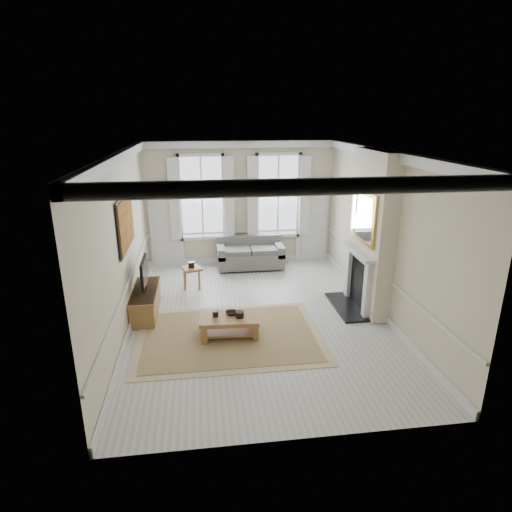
{
  "coord_description": "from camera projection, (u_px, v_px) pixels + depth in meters",
  "views": [
    {
      "loc": [
        -1.12,
        -8.05,
        4.05
      ],
      "look_at": [
        0.0,
        0.31,
        1.25
      ],
      "focal_mm": 30.0,
      "sensor_mm": 36.0,
      "label": 1
    }
  ],
  "objects": [
    {
      "name": "left_wall",
      "position": [
        123.0,
        244.0,
        8.13
      ],
      "size": [
        0.0,
        7.2,
        7.2
      ],
      "primitive_type": "plane",
      "rotation": [
        1.57,
        0.0,
        1.57
      ],
      "color": "beige",
      "rests_on": "floor"
    },
    {
      "name": "sofa",
      "position": [
        250.0,
        255.0,
        11.83
      ],
      "size": [
        1.81,
        0.88,
        0.85
      ],
      "color": "slate",
      "rests_on": "floor"
    },
    {
      "name": "mirror",
      "position": [
        363.0,
        216.0,
        8.81
      ],
      "size": [
        0.06,
        1.26,
        1.06
      ],
      "primitive_type": "cube",
      "color": "#BF8834",
      "rests_on": "chimney_breast"
    },
    {
      "name": "window_right",
      "position": [
        278.0,
        196.0,
        11.86
      ],
      "size": [
        1.26,
        0.2,
        2.2
      ],
      "primitive_type": null,
      "color": "#B2BCC6",
      "rests_on": "back_wall"
    },
    {
      "name": "coffee_table",
      "position": [
        229.0,
        320.0,
        8.1
      ],
      "size": [
        1.14,
        0.71,
        0.42
      ],
      "rotation": [
        0.0,
        0.0,
        -0.06
      ],
      "color": "brown",
      "rests_on": "rug"
    },
    {
      "name": "ceramic_pot_a",
      "position": [
        216.0,
        314.0,
        8.08
      ],
      "size": [
        0.11,
        0.11,
        0.11
      ],
      "primitive_type": "cylinder",
      "color": "black",
      "rests_on": "coffee_table"
    },
    {
      "name": "door_left",
      "position": [
        166.0,
        226.0,
        11.72
      ],
      "size": [
        0.9,
        0.08,
        2.3
      ],
      "primitive_type": "cube",
      "color": "silver",
      "rests_on": "floor"
    },
    {
      "name": "window_left",
      "position": [
        202.0,
        198.0,
        11.6
      ],
      "size": [
        1.26,
        0.2,
        2.2
      ],
      "primitive_type": null,
      "color": "#B2BCC6",
      "rests_on": "back_wall"
    },
    {
      "name": "tv_stand",
      "position": [
        146.0,
        302.0,
        9.07
      ],
      "size": [
        0.49,
        1.53,
        0.55
      ],
      "primitive_type": "cube",
      "color": "brown",
      "rests_on": "floor"
    },
    {
      "name": "bowl",
      "position": [
        231.0,
        313.0,
        8.17
      ],
      "size": [
        0.25,
        0.25,
        0.05
      ],
      "primitive_type": "imported",
      "rotation": [
        0.0,
        0.0,
        -0.14
      ],
      "color": "black",
      "rests_on": "coffee_table"
    },
    {
      "name": "side_table",
      "position": [
        192.0,
        272.0,
        10.41
      ],
      "size": [
        0.54,
        0.54,
        0.52
      ],
      "rotation": [
        0.0,
        0.0,
        0.33
      ],
      "color": "brown",
      "rests_on": "floor"
    },
    {
      "name": "right_wall",
      "position": [
        383.0,
        235.0,
        8.78
      ],
      "size": [
        0.0,
        7.2,
        7.2
      ],
      "primitive_type": "plane",
      "rotation": [
        1.57,
        0.0,
        -1.57
      ],
      "color": "beige",
      "rests_on": "floor"
    },
    {
      "name": "floor",
      "position": [
        258.0,
        317.0,
        8.99
      ],
      "size": [
        7.2,
        7.2,
        0.0
      ],
      "primitive_type": "plane",
      "color": "#B7B5AD",
      "rests_on": "ground"
    },
    {
      "name": "back_wall",
      "position": [
        240.0,
        204.0,
        11.84
      ],
      "size": [
        5.2,
        0.0,
        5.2
      ],
      "primitive_type": "plane",
      "rotation": [
        1.57,
        0.0,
        0.0
      ],
      "color": "beige",
      "rests_on": "floor"
    },
    {
      "name": "painting",
      "position": [
        126.0,
        223.0,
        8.3
      ],
      "size": [
        0.05,
        1.66,
        1.06
      ],
      "primitive_type": "cube",
      "color": "#C18421",
      "rests_on": "left_wall"
    },
    {
      "name": "chimney_breast",
      "position": [
        371.0,
        233.0,
        8.95
      ],
      "size": [
        0.35,
        1.7,
        3.38
      ],
      "primitive_type": "cube",
      "color": "beige",
      "rests_on": "floor"
    },
    {
      "name": "hearth",
      "position": [
        346.0,
        307.0,
        9.42
      ],
      "size": [
        0.55,
        1.5,
        0.05
      ],
      "primitive_type": "cube",
      "color": "black",
      "rests_on": "floor"
    },
    {
      "name": "tv",
      "position": [
        144.0,
        272.0,
        8.86
      ],
      "size": [
        0.08,
        0.9,
        0.68
      ],
      "color": "black",
      "rests_on": "tv_stand"
    },
    {
      "name": "fireplace",
      "position": [
        357.0,
        276.0,
        9.22
      ],
      "size": [
        0.21,
        1.45,
        1.33
      ],
      "color": "silver",
      "rests_on": "floor"
    },
    {
      "name": "ceiling",
      "position": [
        258.0,
        151.0,
        7.92
      ],
      "size": [
        7.2,
        7.2,
        0.0
      ],
      "primitive_type": "plane",
      "rotation": [
        3.14,
        0.0,
        0.0
      ],
      "color": "white",
      "rests_on": "back_wall"
    },
    {
      "name": "door_right",
      "position": [
        312.0,
        221.0,
        12.23
      ],
      "size": [
        0.9,
        0.08,
        2.3
      ],
      "primitive_type": "cube",
      "color": "silver",
      "rests_on": "floor"
    },
    {
      "name": "ceramic_pot_b",
      "position": [
        240.0,
        314.0,
        8.04
      ],
      "size": [
        0.16,
        0.16,
        0.11
      ],
      "primitive_type": "cylinder",
      "color": "black",
      "rests_on": "coffee_table"
    },
    {
      "name": "rug",
      "position": [
        229.0,
        336.0,
        8.2
      ],
      "size": [
        3.5,
        2.6,
        0.02
      ],
      "primitive_type": "cube",
      "color": "#9C8250",
      "rests_on": "floor"
    }
  ]
}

